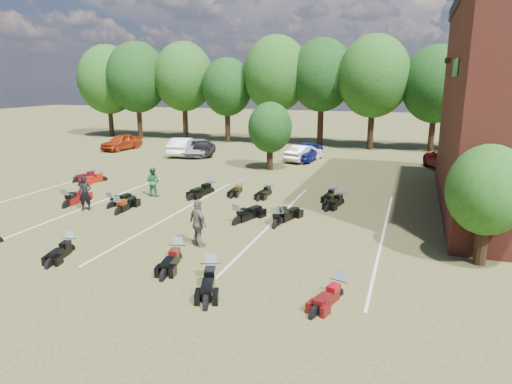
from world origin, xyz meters
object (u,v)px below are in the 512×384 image
at_px(person_black, 85,193).
at_px(motorcycle_7, 67,207).
at_px(person_green, 153,182).
at_px(person_grey, 198,223).
at_px(motorcycle_3, 70,252).
at_px(car_0, 122,142).
at_px(car_4, 306,151).
at_px(motorcycle_14, 95,178).

bearing_deg(person_black, motorcycle_7, 146.60).
xyz_separation_m(person_green, motorcycle_7, (-3.07, -3.47, -0.85)).
xyz_separation_m(person_grey, motorcycle_3, (-4.47, -2.15, -0.97)).
distance_m(person_black, person_green, 4.02).
bearing_deg(person_black, car_0, 94.41).
bearing_deg(person_green, person_grey, 131.80).
xyz_separation_m(car_4, motorcycle_14, (-11.91, -11.46, -0.75)).
distance_m(person_black, person_grey, 8.21).
height_order(car_4, person_grey, person_grey).
bearing_deg(person_grey, motorcycle_3, 58.50).
distance_m(person_green, motorcycle_3, 8.78).
height_order(person_green, motorcycle_3, person_green).
bearing_deg(person_black, car_4, 42.21).
relative_size(person_green, motorcycle_14, 0.83).
bearing_deg(motorcycle_3, motorcycle_14, 111.33).
bearing_deg(car_4, car_0, -172.49).
relative_size(person_grey, motorcycle_3, 0.96).
distance_m(car_4, person_green, 15.44).
distance_m(car_0, motorcycle_7, 20.07).
distance_m(person_black, motorcycle_3, 5.98).
relative_size(car_4, person_black, 2.48).
height_order(person_grey, motorcycle_14, person_grey).
height_order(person_black, person_grey, person_grey).
bearing_deg(car_0, car_4, 7.86).
relative_size(car_0, car_4, 0.98).
height_order(person_grey, motorcycle_7, person_grey).
height_order(motorcycle_3, motorcycle_7, motorcycle_7).
bearing_deg(motorcycle_3, person_green, 87.24).
xyz_separation_m(car_4, person_grey, (0.45, -20.85, 0.21)).
bearing_deg(person_green, motorcycle_3, 99.00).
xyz_separation_m(car_0, motorcycle_3, (13.77, -22.98, -0.74)).
relative_size(person_black, person_green, 1.05).
relative_size(person_green, person_grey, 0.87).
relative_size(motorcycle_3, motorcycle_14, 0.99).
relative_size(person_black, motorcycle_7, 0.71).
bearing_deg(person_grey, motorcycle_14, -4.38).
bearing_deg(motorcycle_7, motorcycle_3, 125.52).
height_order(car_4, motorcycle_7, car_4).
height_order(person_green, person_grey, person_grey).
xyz_separation_m(person_black, motorcycle_14, (-4.65, 6.59, -0.89)).
relative_size(person_grey, motorcycle_14, 0.95).
bearing_deg(person_green, person_black, 64.03).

